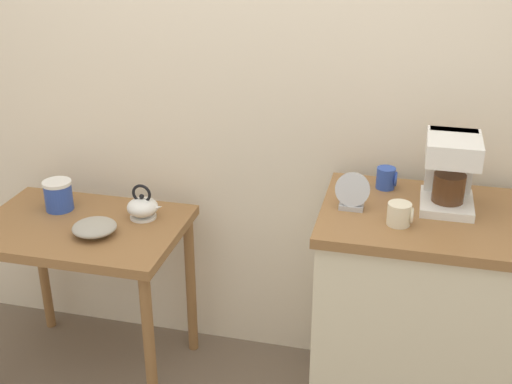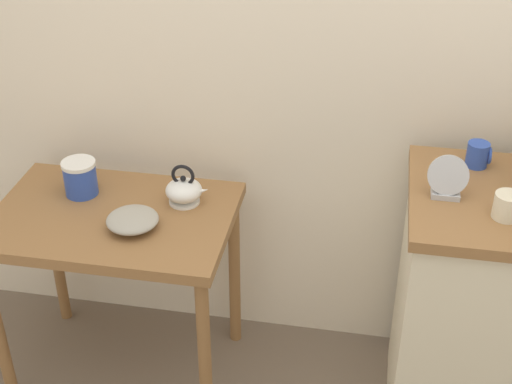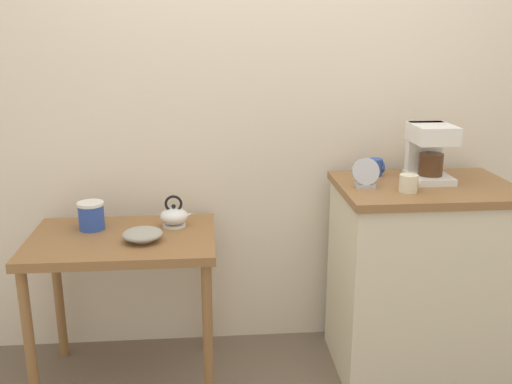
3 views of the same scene
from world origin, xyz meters
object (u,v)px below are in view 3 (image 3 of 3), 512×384
Objects in this scene: canister_enamel at (91,216)px; mug_small_cream at (409,183)px; mug_blue at (376,167)px; coffee_maker at (429,150)px; bowl_stoneware at (143,234)px; table_clock at (366,175)px; teakettle at (174,216)px.

mug_small_cream reaches higher than canister_enamel.
mug_small_cream is at bearing -78.07° from mug_blue.
coffee_maker is at bearing -24.08° from mug_blue.
coffee_maker is (1.30, 0.16, 0.31)m from bowl_stoneware.
mug_blue is 0.61× the size of table_clock.
table_clock is at bearing -161.38° from coffee_maker.
bowl_stoneware is at bearing -35.20° from canister_enamel.
canister_enamel is (-0.25, 0.17, 0.03)m from bowl_stoneware.
table_clock is (-0.32, -0.11, -0.08)m from coffee_maker.
mug_blue reaches higher than bowl_stoneware.
coffee_maker reaches higher than mug_blue.
coffee_maker is 3.02× the size of mug_small_cream.
table_clock is (-0.17, 0.09, 0.02)m from mug_small_cream.
bowl_stoneware is at bearing -173.06° from coffee_maker.
teakettle is at bearing 1.27° from canister_enamel.
mug_blue is at bearing 155.92° from coffee_maker.
mug_small_cream is at bearing -1.82° from bowl_stoneware.
canister_enamel is at bearing 174.22° from table_clock.
bowl_stoneware is at bearing -166.73° from mug_blue.
mug_small_cream is (0.06, -0.29, -0.00)m from mug_blue.
coffee_maker is at bearing -1.13° from teakettle.
table_clock is (0.85, -0.13, 0.21)m from teakettle.
bowl_stoneware is 1.35m from coffee_maker.
mug_blue is 0.30m from mug_small_cream.
bowl_stoneware is 1.11× the size of teakettle.
coffee_maker is (1.54, -0.01, 0.28)m from canister_enamel.
mug_blue is (-0.22, 0.10, -0.10)m from coffee_maker.
canister_enamel is 1.34m from mug_blue.
mug_small_cream is (-0.16, -0.19, -0.10)m from coffee_maker.
mug_small_cream reaches higher than bowl_stoneware.
teakettle is at bearing -175.58° from mug_blue.
coffee_maker is at bearing 18.62° from table_clock.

